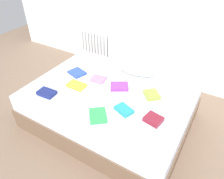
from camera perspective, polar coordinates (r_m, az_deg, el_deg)
ground_plane at (r=2.96m, az=-0.50°, el=-8.00°), size 8.00×8.00×0.00m
bed at (r=2.79m, az=-0.53°, el=-4.37°), size 2.00×1.50×0.50m
radiator at (r=4.08m, az=-5.00°, el=11.94°), size 0.59×0.04×0.52m
pillow at (r=2.95m, az=6.29°, el=5.83°), size 0.59×0.29×0.16m
textbook_yellow at (r=2.72m, az=-9.55°, el=1.12°), size 0.23×0.15×0.04m
textbook_lime at (r=2.58m, az=10.64°, el=-1.37°), size 0.25×0.25×0.04m
textbook_blue at (r=2.99m, az=-9.41°, el=4.50°), size 0.26×0.23×0.03m
textbook_maroon at (r=2.25m, az=11.12°, el=-7.87°), size 0.20×0.18×0.05m
textbook_pink at (r=2.82m, az=-3.71°, el=2.79°), size 0.21×0.18×0.03m
textbook_teal at (r=2.33m, az=3.22°, el=-5.46°), size 0.23×0.20×0.04m
textbook_navy at (r=2.67m, az=-17.22°, el=-0.86°), size 0.22×0.15×0.05m
textbook_green at (r=2.27m, az=-3.85°, el=-7.00°), size 0.29×0.30×0.02m
textbook_purple at (r=2.67m, az=1.99°, el=0.83°), size 0.27×0.26×0.04m
textbook_white at (r=2.49m, az=-8.22°, el=-2.61°), size 0.25×0.21×0.04m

